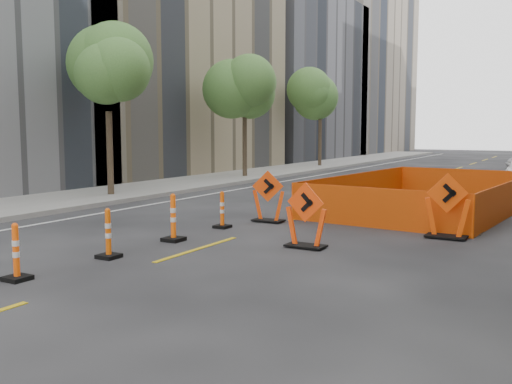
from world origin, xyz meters
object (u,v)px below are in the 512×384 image
Objects in this scene: channelizer_4 at (108,233)px; channelizer_5 at (173,217)px; chevron_sign_center at (306,215)px; channelizer_6 at (222,210)px; chevron_sign_left at (268,196)px; chevron_sign_right at (447,206)px; channelizer_3 at (16,252)px.

channelizer_5 is at bearing 88.85° from channelizer_4.
channelizer_4 is at bearing -133.77° from chevron_sign_center.
channelizer_4 is 4.16m from channelizer_6.
channelizer_6 is at bearing 89.67° from channelizer_5.
chevron_sign_center is at bearing -72.85° from chevron_sign_left.
channelizer_5 is 3.62m from chevron_sign_left.
chevron_sign_right is (4.92, -0.02, 0.06)m from chevron_sign_left.
channelizer_3 is 2.09m from channelizer_4.
channelizer_3 is 6.25m from channelizer_6.
chevron_sign_right is (5.57, 5.62, 0.28)m from channelizer_4.
channelizer_3 is at bearing -91.78° from channelizer_6.
chevron_sign_left is (0.60, 1.48, 0.24)m from channelizer_6.
channelizer_6 is 0.67× the size of chevron_sign_left.
channelizer_3 is 7.77m from chevron_sign_left.
channelizer_5 is at bearing -168.87° from chevron_sign_right.
channelizer_6 is (0.19, 6.25, -0.02)m from channelizer_3.
channelizer_5 is 2.08m from channelizer_6.
chevron_sign_right is at bearing 14.82° from channelizer_6.
chevron_sign_left is at bearing 83.42° from channelizer_4.
channelizer_6 is 0.67× the size of chevron_sign_center.
chevron_sign_left is at bearing 68.05° from channelizer_6.
chevron_sign_left reaches higher than channelizer_3.
channelizer_6 is at bearing 160.49° from chevron_sign_center.
channelizer_5 is (0.04, 2.08, 0.05)m from channelizer_4.
chevron_sign_left is (0.79, 7.73, 0.22)m from channelizer_3.
channelizer_6 is (0.05, 4.16, -0.02)m from channelizer_4.
channelizer_5 is 0.77× the size of chevron_sign_left.
channelizer_5 is 6.57m from chevron_sign_right.
chevron_sign_left reaches higher than channelizer_4.
channelizer_6 is at bearing 89.26° from channelizer_4.
chevron_sign_left is 4.92m from chevron_sign_right.
channelizer_6 is 0.62× the size of chevron_sign_right.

